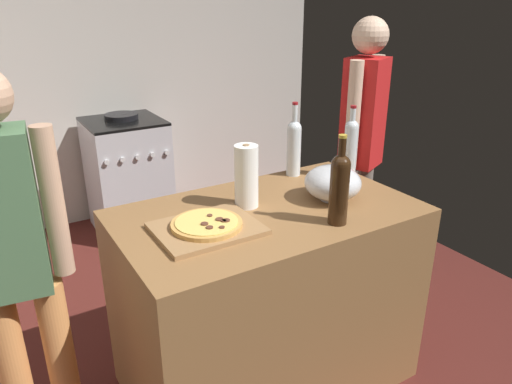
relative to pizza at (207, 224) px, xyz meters
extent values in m
cube|color=#511E19|center=(0.15, 0.88, -0.95)|extent=(4.12, 3.63, 0.02)
cube|color=#BCB7AD|center=(0.15, 2.45, 0.36)|extent=(4.12, 0.10, 2.60)
cube|color=olive|center=(0.31, 0.04, -0.49)|extent=(1.30, 0.77, 0.91)
cube|color=#9E7247|center=(0.00, 0.00, -0.02)|extent=(0.40, 0.32, 0.02)
cylinder|color=tan|center=(0.00, 0.00, 0.00)|extent=(0.28, 0.28, 0.02)
cylinder|color=#EAC660|center=(0.00, 0.00, 0.01)|extent=(0.25, 0.25, 0.00)
cylinder|color=brown|center=(-0.02, -0.06, 0.01)|extent=(0.03, 0.03, 0.01)
cylinder|color=brown|center=(-0.02, -0.02, 0.01)|extent=(0.03, 0.03, 0.01)
cylinder|color=brown|center=(0.06, -0.04, 0.01)|extent=(0.02, 0.02, 0.01)
cylinder|color=brown|center=(0.07, -0.04, 0.01)|extent=(0.03, 0.03, 0.01)
cylinder|color=brown|center=(0.02, -0.08, 0.01)|extent=(0.02, 0.02, 0.01)
cylinder|color=brown|center=(0.03, 0.04, 0.01)|extent=(0.02, 0.02, 0.01)
cylinder|color=brown|center=(0.05, -0.01, 0.01)|extent=(0.03, 0.03, 0.01)
cylinder|color=#B2B2B7|center=(0.63, 0.00, -0.03)|extent=(0.11, 0.11, 0.01)
ellipsoid|color=silver|center=(0.63, 0.00, 0.05)|extent=(0.26, 0.26, 0.15)
cylinder|color=white|center=(0.26, 0.13, 0.11)|extent=(0.10, 0.10, 0.28)
cylinder|color=#997551|center=(0.26, 0.13, 0.11)|extent=(0.03, 0.03, 0.28)
cylinder|color=silver|center=(0.67, 0.36, 0.09)|extent=(0.07, 0.07, 0.25)
sphere|color=silver|center=(0.67, 0.36, 0.22)|extent=(0.07, 0.07, 0.07)
cylinder|color=silver|center=(0.67, 0.36, 0.29)|extent=(0.03, 0.03, 0.10)
cylinder|color=maroon|center=(0.67, 0.36, 0.34)|extent=(0.03, 0.03, 0.01)
cylinder|color=silver|center=(0.89, 0.18, 0.10)|extent=(0.07, 0.07, 0.26)
sphere|color=silver|center=(0.89, 0.18, 0.23)|extent=(0.07, 0.07, 0.07)
cylinder|color=silver|center=(0.89, 0.18, 0.29)|extent=(0.03, 0.03, 0.07)
cylinder|color=maroon|center=(0.89, 0.18, 0.33)|extent=(0.03, 0.03, 0.01)
cylinder|color=#331E0F|center=(0.48, -0.21, 0.09)|extent=(0.08, 0.08, 0.25)
sphere|color=#331E0F|center=(0.48, -0.21, 0.22)|extent=(0.08, 0.08, 0.08)
cylinder|color=#331E0F|center=(0.48, -0.21, 0.28)|extent=(0.03, 0.03, 0.08)
cylinder|color=gold|center=(0.48, -0.21, 0.33)|extent=(0.03, 0.03, 0.01)
cube|color=#B7B7BC|center=(0.28, 2.05, -0.50)|extent=(0.56, 0.57, 0.88)
cube|color=black|center=(0.28, 2.05, -0.05)|extent=(0.56, 0.57, 0.02)
cylinder|color=silver|center=(0.06, 1.75, -0.25)|extent=(0.04, 0.02, 0.04)
cylinder|color=silver|center=(0.17, 1.75, -0.25)|extent=(0.04, 0.02, 0.04)
cylinder|color=silver|center=(0.28, 1.75, -0.25)|extent=(0.04, 0.02, 0.04)
cylinder|color=silver|center=(0.39, 1.75, -0.25)|extent=(0.04, 0.02, 0.04)
cylinder|color=silver|center=(0.51, 1.75, -0.25)|extent=(0.04, 0.02, 0.04)
cylinder|color=black|center=(0.28, 2.08, -0.02)|extent=(0.25, 0.25, 0.04)
cylinder|color=#D88C4C|center=(-0.76, 0.18, -0.55)|extent=(0.11, 0.11, 0.78)
cylinder|color=#D88C4C|center=(-0.59, 0.16, -0.55)|extent=(0.11, 0.11, 0.78)
cube|color=#4C724C|center=(-0.67, 0.17, 0.14)|extent=(0.24, 0.23, 0.59)
cylinder|color=tan|center=(-0.52, 0.15, 0.15)|extent=(0.08, 0.08, 0.56)
cylinder|color=slate|center=(1.33, 0.51, -0.53)|extent=(0.11, 0.11, 0.83)
cylinder|color=slate|center=(1.16, 0.43, -0.53)|extent=(0.11, 0.11, 0.83)
cube|color=red|center=(1.24, 0.47, 0.20)|extent=(0.29, 0.27, 0.63)
cylinder|color=beige|center=(1.39, 0.54, 0.22)|extent=(0.08, 0.08, 0.59)
cylinder|color=beige|center=(1.10, 0.41, 0.22)|extent=(0.08, 0.08, 0.59)
sphere|color=beige|center=(1.24, 0.47, 0.63)|extent=(0.20, 0.20, 0.20)
camera|label=1|loc=(-0.72, -1.55, 0.82)|focal=33.77mm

